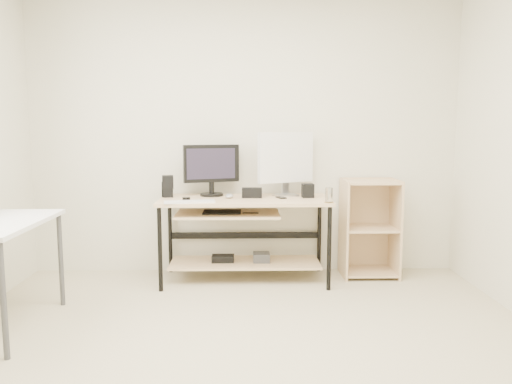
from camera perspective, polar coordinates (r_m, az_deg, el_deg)
The scene contains 15 objects.
room at distance 2.76m, azimuth -4.24°, elevation 6.20°, with size 4.01×4.01×2.62m.
desk at distance 4.45m, azimuth -1.62°, elevation -3.41°, with size 1.50×0.65×0.75m.
shelf_unit at distance 4.77m, azimuth 12.72°, elevation -3.92°, with size 0.50×0.40×0.90m.
black_monitor at distance 4.56m, azimuth -5.13°, elevation 2.90°, with size 0.50×0.21×0.47m.
white_imac at distance 4.54m, azimuth 3.42°, elevation 3.76°, with size 0.52×0.28×0.58m.
keyboard at distance 4.19m, azimuth -7.61°, elevation -1.11°, with size 0.42×0.12×0.01m, color white.
mouse at distance 4.42m, azimuth -3.07°, elevation -0.45°, with size 0.07×0.11×0.04m, color #ADADB2.
center_speaker at distance 4.44m, azimuth -0.46°, elevation -0.09°, with size 0.18×0.08×0.09m, color black.
speaker_left at distance 4.54m, azimuth -10.05°, elevation 0.70°, with size 0.11×0.11×0.19m.
speaker_right at distance 4.48m, azimuth 5.94°, elevation 0.16°, with size 0.10×0.10×0.12m, color black.
audio_controller at distance 4.54m, azimuth -10.23°, elevation 0.27°, with size 0.07×0.04×0.14m, color black.
volume_puck at distance 4.32m, azimuth -7.98°, elevation -0.78°, with size 0.07×0.07×0.03m, color black.
smartphone at distance 4.43m, azimuth 2.89°, elevation -0.64°, with size 0.06×0.11×0.01m, color black.
coaster at distance 4.20m, azimuth 8.33°, elevation -1.18°, with size 0.08×0.08×0.01m, color #AB864D.
drinking_glass at distance 4.19m, azimuth 8.34°, elevation -0.34°, with size 0.06×0.06×0.12m, color white.
Camera 1 is at (0.01, -2.71, 1.38)m, focal length 35.00 mm.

